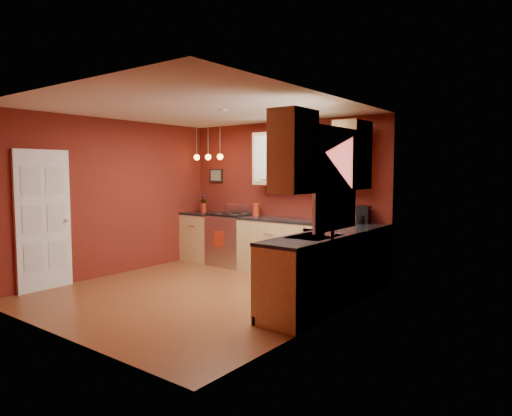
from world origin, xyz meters
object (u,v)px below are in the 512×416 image
Objects in this scene: gas_range at (232,239)px; coffee_maker at (363,215)px; sink at (315,238)px; red_canister at (256,209)px; soap_pump at (330,231)px.

coffee_maker is at bearing 2.86° from gas_range.
sink reaches higher than gas_range.
sink reaches higher than coffee_maker.
red_canister is at bearing 175.38° from coffee_maker.
red_canister is at bearing 144.47° from soap_pump.
red_canister is (-2.15, 1.63, 0.14)m from sink.
gas_range is at bearing 150.22° from sink.
sink is at bearing -91.40° from coffee_maker.
gas_range is 5.04× the size of red_canister.
sink is 3.63× the size of soap_pump.
soap_pump is at bearing -83.39° from coffee_maker.
red_canister is 2.95m from soap_pump.
sink is 1.64m from coffee_maker.
red_canister is 1.14× the size of soap_pump.
red_canister is at bearing 142.86° from sink.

